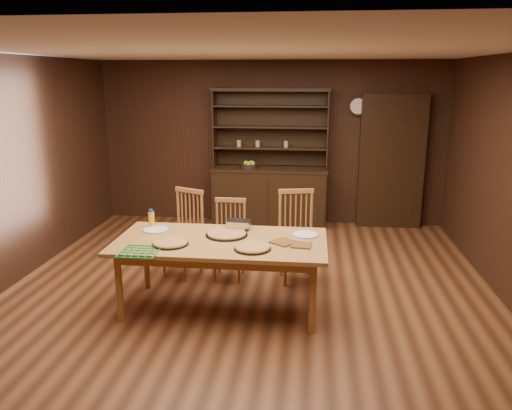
# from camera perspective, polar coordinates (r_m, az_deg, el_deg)

# --- Properties ---
(floor) EXTENTS (6.00, 6.00, 0.00)m
(floor) POSITION_cam_1_polar(r_m,az_deg,el_deg) (5.59, -0.99, -10.39)
(floor) COLOR brown
(floor) RESTS_ON ground
(room_shell) EXTENTS (6.00, 6.00, 6.00)m
(room_shell) POSITION_cam_1_polar(r_m,az_deg,el_deg) (5.13, -1.07, 5.79)
(room_shell) COLOR white
(room_shell) RESTS_ON floor
(china_hutch) EXTENTS (1.84, 0.52, 2.17)m
(china_hutch) POSITION_cam_1_polar(r_m,az_deg,el_deg) (8.01, 1.55, 1.84)
(china_hutch) COLOR black
(china_hutch) RESTS_ON floor
(doorway) EXTENTS (1.00, 0.18, 2.10)m
(doorway) POSITION_cam_1_polar(r_m,az_deg,el_deg) (8.13, 15.19, 4.80)
(doorway) COLOR black
(doorway) RESTS_ON floor
(wall_clock) EXTENTS (0.30, 0.05, 0.30)m
(wall_clock) POSITION_cam_1_polar(r_m,az_deg,el_deg) (8.02, 11.59, 11.01)
(wall_clock) COLOR black
(wall_clock) RESTS_ON room_shell
(dining_table) EXTENTS (2.13, 1.07, 0.75)m
(dining_table) POSITION_cam_1_polar(r_m,az_deg,el_deg) (5.09, -4.03, -4.75)
(dining_table) COLOR #B0823D
(dining_table) RESTS_ON floor
(chair_left) EXTENTS (0.56, 0.55, 1.05)m
(chair_left) POSITION_cam_1_polar(r_m,az_deg,el_deg) (6.09, -8.06, -2.81)
(chair_left) COLOR #B2753D
(chair_left) RESTS_ON floor
(chair_center) EXTENTS (0.40, 0.38, 0.95)m
(chair_center) POSITION_cam_1_polar(r_m,az_deg,el_deg) (5.97, -3.03, -3.59)
(chair_center) COLOR #B2753D
(chair_center) RESTS_ON floor
(chair_right) EXTENTS (0.52, 0.50, 1.07)m
(chair_right) POSITION_cam_1_polar(r_m,az_deg,el_deg) (5.90, 4.67, -3.15)
(chair_right) COLOR #B2753D
(chair_right) RESTS_ON floor
(pizza_left) EXTENTS (0.36, 0.36, 0.04)m
(pizza_left) POSITION_cam_1_polar(r_m,az_deg,el_deg) (4.99, -9.77, -4.29)
(pizza_left) COLOR black
(pizza_left) RESTS_ON dining_table
(pizza_right) EXTENTS (0.36, 0.36, 0.04)m
(pizza_right) POSITION_cam_1_polar(r_m,az_deg,el_deg) (4.78, -0.41, -4.90)
(pizza_right) COLOR black
(pizza_right) RESTS_ON dining_table
(pizza_center) EXTENTS (0.44, 0.44, 0.04)m
(pizza_center) POSITION_cam_1_polar(r_m,az_deg,el_deg) (5.20, -3.36, -3.31)
(pizza_center) COLOR black
(pizza_center) RESTS_ON dining_table
(cooling_rack) EXTENTS (0.44, 0.44, 0.02)m
(cooling_rack) POSITION_cam_1_polar(r_m,az_deg,el_deg) (4.83, -13.16, -5.20)
(cooling_rack) COLOR #0B9B3B
(cooling_rack) RESTS_ON dining_table
(plate_left) EXTENTS (0.28, 0.28, 0.02)m
(plate_left) POSITION_cam_1_polar(r_m,az_deg,el_deg) (5.46, -11.38, -2.78)
(plate_left) COLOR white
(plate_left) RESTS_ON dining_table
(plate_right) EXTENTS (0.28, 0.28, 0.02)m
(plate_right) POSITION_cam_1_polar(r_m,az_deg,el_deg) (5.22, 5.64, -3.37)
(plate_right) COLOR white
(plate_right) RESTS_ON dining_table
(foil_dish) EXTENTS (0.26, 0.19, 0.10)m
(foil_dish) POSITION_cam_1_polar(r_m,az_deg,el_deg) (5.39, -1.94, -2.28)
(foil_dish) COLOR silver
(foil_dish) RESTS_ON dining_table
(juice_bottle) EXTENTS (0.07, 0.07, 0.20)m
(juice_bottle) POSITION_cam_1_polar(r_m,az_deg,el_deg) (5.56, -11.86, -1.57)
(juice_bottle) COLOR #FFA50D
(juice_bottle) RESTS_ON dining_table
(pot_holder_a) EXTENTS (0.21, 0.21, 0.01)m
(pot_holder_a) POSITION_cam_1_polar(r_m,az_deg,el_deg) (4.90, 5.19, -4.58)
(pot_holder_a) COLOR #AA1513
(pot_holder_a) RESTS_ON dining_table
(pot_holder_b) EXTENTS (0.30, 0.30, 0.02)m
(pot_holder_b) POSITION_cam_1_polar(r_m,az_deg,el_deg) (4.98, 3.17, -4.25)
(pot_holder_b) COLOR #AA1513
(pot_holder_b) RESTS_ON dining_table
(fruit_bowl) EXTENTS (0.26, 0.26, 0.12)m
(fruit_bowl) POSITION_cam_1_polar(r_m,az_deg,el_deg) (7.90, -0.78, 4.55)
(fruit_bowl) COLOR black
(fruit_bowl) RESTS_ON china_hutch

